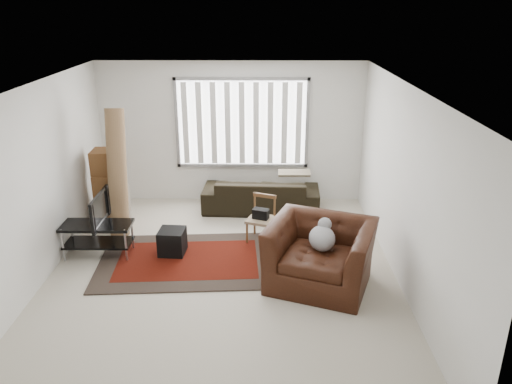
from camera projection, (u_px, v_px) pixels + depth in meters
room at (224, 149)px, 7.03m from camera, size 6.00×6.02×2.71m
persian_rug at (188, 260)px, 7.60m from camera, size 2.77×1.94×0.02m
tv_stand at (98, 233)px, 7.65m from camera, size 1.06×0.48×0.53m
tv at (95, 209)px, 7.51m from camera, size 0.11×0.86×0.49m
subwoofer at (172, 242)px, 7.74m from camera, size 0.42×0.42×0.39m
moving_boxes at (110, 190)px, 8.68m from camera, size 0.57×0.52×1.35m
white_flatpack at (115, 204)px, 8.84m from camera, size 0.56×0.30×0.68m
rolled_rug at (117, 173)px, 8.22m from camera, size 0.33×0.73×2.12m
sofa at (261, 189)px, 9.32m from camera, size 2.20×1.05×0.83m
side_chair at (261, 217)px, 8.11m from camera, size 0.53×0.53×0.77m
armchair at (320, 250)px, 6.84m from camera, size 1.72×1.61×1.03m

